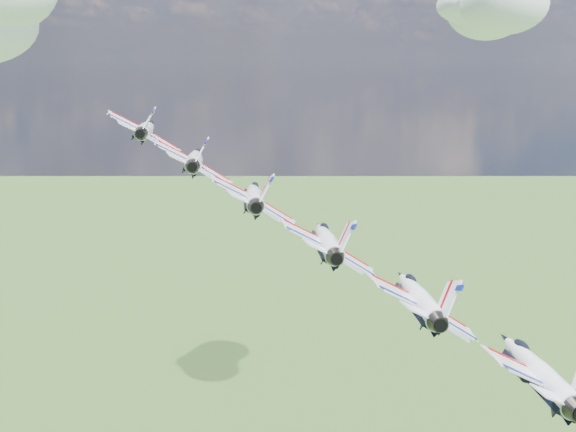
% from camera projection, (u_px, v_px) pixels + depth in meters
% --- Properties ---
extents(jet_0, '(14.17, 16.65, 8.48)m').
position_uv_depth(jet_0, '(147.00, 129.00, 91.95)').
color(jet_0, white).
extents(jet_1, '(14.17, 16.65, 8.48)m').
position_uv_depth(jet_1, '(195.00, 159.00, 84.07)').
color(jet_1, silver).
extents(jet_2, '(14.17, 16.65, 8.48)m').
position_uv_depth(jet_2, '(254.00, 195.00, 76.19)').
color(jet_2, white).
extents(jet_3, '(14.17, 16.65, 8.48)m').
position_uv_depth(jet_3, '(326.00, 240.00, 68.30)').
color(jet_3, white).
extents(jet_4, '(14.17, 16.65, 8.48)m').
position_uv_depth(jet_4, '(417.00, 296.00, 60.42)').
color(jet_4, silver).
extents(jet_5, '(14.17, 16.65, 8.48)m').
position_uv_depth(jet_5, '(535.00, 369.00, 52.53)').
color(jet_5, silver).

